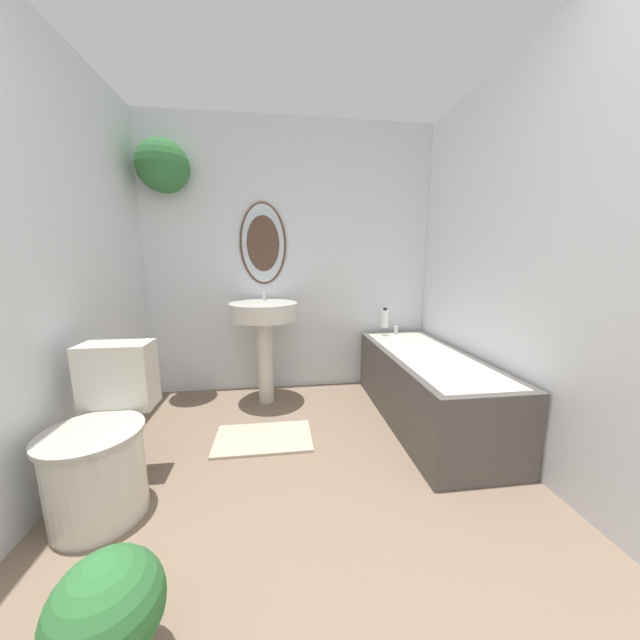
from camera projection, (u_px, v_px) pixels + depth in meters
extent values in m
cube|color=silver|center=(292.00, 260.00, 2.93)|extent=(2.66, 0.06, 2.40)
ellipsoid|color=#4C3828|center=(263.00, 244.00, 2.83)|extent=(0.41, 0.02, 0.71)
ellipsoid|color=silver|center=(263.00, 244.00, 2.82)|extent=(0.37, 0.01, 0.67)
cylinder|color=silver|center=(162.00, 153.00, 2.51)|extent=(0.18, 0.18, 0.10)
sphere|color=#2D6B33|center=(163.00, 166.00, 2.52)|extent=(0.40, 0.40, 0.40)
cube|color=silver|center=(2.00, 260.00, 1.37)|extent=(0.06, 2.92, 2.40)
cube|color=silver|center=(550.00, 260.00, 1.70)|extent=(0.06, 2.92, 2.40)
cylinder|color=beige|center=(97.00, 476.00, 1.49)|extent=(0.41, 0.41, 0.41)
cylinder|color=#B1ADA0|center=(91.00, 433.00, 1.45)|extent=(0.44, 0.44, 0.02)
cube|color=beige|center=(118.00, 376.00, 1.71)|extent=(0.35, 0.19, 0.36)
cylinder|color=beige|center=(265.00, 361.00, 2.71)|extent=(0.13, 0.13, 0.72)
cylinder|color=beige|center=(264.00, 311.00, 2.63)|extent=(0.56, 0.56, 0.14)
cylinder|color=silver|center=(264.00, 295.00, 2.76)|extent=(0.02, 0.02, 0.10)
cube|color=#4C4742|center=(426.00, 388.00, 2.40)|extent=(0.60, 1.52, 0.52)
cube|color=beige|center=(428.00, 357.00, 2.36)|extent=(0.50, 1.42, 0.04)
cylinder|color=silver|center=(396.00, 330.00, 2.99)|extent=(0.04, 0.04, 0.08)
cylinder|color=white|center=(385.00, 319.00, 2.93)|extent=(0.06, 0.06, 0.16)
cylinder|color=black|center=(385.00, 309.00, 2.92)|extent=(0.04, 0.04, 0.02)
sphere|color=#2D6B33|center=(107.00, 609.00, 0.88)|extent=(0.30, 0.30, 0.30)
cube|color=#B7A88E|center=(264.00, 438.00, 2.17)|extent=(0.64, 0.39, 0.02)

